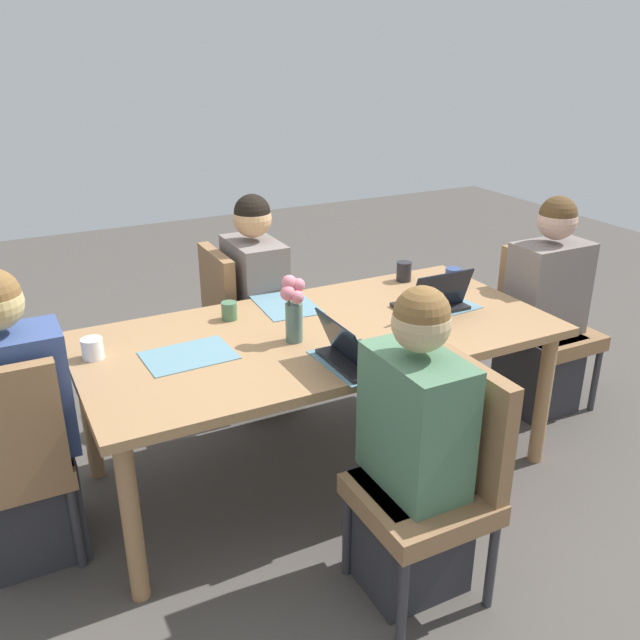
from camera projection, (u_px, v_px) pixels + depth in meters
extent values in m
plane|color=#4C4742|center=(320.00, 467.00, 3.31)|extent=(10.00, 10.00, 0.00)
cube|color=#9E754C|center=(320.00, 334.00, 3.04)|extent=(2.10, 1.02, 0.04)
cylinder|color=#9E754C|center=(132.00, 522.00, 2.41)|extent=(0.07, 0.07, 0.68)
cylinder|color=#9E754C|center=(543.00, 399.00, 3.24)|extent=(0.07, 0.07, 0.68)
cylinder|color=#9E754C|center=(89.00, 412.00, 3.12)|extent=(0.07, 0.07, 0.68)
cylinder|color=#9E754C|center=(435.00, 334.00, 3.94)|extent=(0.07, 0.07, 0.68)
cube|color=olive|center=(9.00, 466.00, 2.61)|extent=(0.44, 0.44, 0.08)
cube|color=olive|center=(0.00, 430.00, 2.35)|extent=(0.42, 0.06, 0.45)
cylinder|color=#333338|center=(62.00, 475.00, 2.94)|extent=(0.04, 0.04, 0.37)
cylinder|color=#333338|center=(77.00, 527.00, 2.62)|extent=(0.04, 0.04, 0.37)
cube|color=#2D2D33|center=(33.00, 501.00, 2.71)|extent=(0.34, 0.36, 0.45)
cube|color=#384C84|center=(13.00, 396.00, 2.53)|extent=(0.40, 0.24, 0.50)
cube|color=olive|center=(549.00, 337.00, 3.74)|extent=(0.44, 0.44, 0.08)
cube|color=olive|center=(530.00, 281.00, 3.79)|extent=(0.42, 0.06, 0.45)
cylinder|color=#333338|center=(595.00, 380.00, 3.75)|extent=(0.04, 0.04, 0.37)
cylinder|color=#333338|center=(543.00, 395.00, 3.59)|extent=(0.04, 0.04, 0.37)
cylinder|color=#333338|center=(545.00, 354.00, 4.06)|extent=(0.04, 0.04, 0.37)
cylinder|color=#333338|center=(495.00, 367.00, 3.90)|extent=(0.04, 0.04, 0.37)
cube|color=#2D2D33|center=(537.00, 369.00, 3.78)|extent=(0.34, 0.36, 0.45)
cube|color=slate|center=(548.00, 289.00, 3.60)|extent=(0.40, 0.24, 0.50)
sphere|color=tan|center=(557.00, 220.00, 3.46)|extent=(0.20, 0.20, 0.20)
sphere|color=#51381E|center=(558.00, 215.00, 3.45)|extent=(0.19, 0.19, 0.19)
cube|color=olive|center=(253.00, 332.00, 3.80)|extent=(0.44, 0.44, 0.08)
cube|color=olive|center=(218.00, 293.00, 3.62)|extent=(0.06, 0.42, 0.45)
cylinder|color=#333338|center=(272.00, 349.00, 4.12)|extent=(0.04, 0.04, 0.37)
cylinder|color=#333338|center=(299.00, 374.00, 3.81)|extent=(0.04, 0.04, 0.37)
cylinder|color=#333338|center=(212.00, 361.00, 3.96)|extent=(0.04, 0.04, 0.37)
cylinder|color=#333338|center=(235.00, 389.00, 3.65)|extent=(0.04, 0.04, 0.37)
cube|color=#2D2D33|center=(258.00, 366.00, 3.82)|extent=(0.36, 0.34, 0.45)
cube|color=slate|center=(255.00, 286.00, 3.64)|extent=(0.24, 0.40, 0.50)
sphere|color=tan|center=(252.00, 218.00, 3.50)|extent=(0.20, 0.20, 0.20)
sphere|color=black|center=(252.00, 213.00, 3.48)|extent=(0.19, 0.19, 0.19)
cube|color=olive|center=(421.00, 499.00, 2.43)|extent=(0.44, 0.44, 0.08)
cube|color=olive|center=(469.00, 422.00, 2.40)|extent=(0.06, 0.42, 0.45)
cylinder|color=#333338|center=(403.00, 602.00, 2.28)|extent=(0.04, 0.04, 0.37)
cylinder|color=#333338|center=(347.00, 534.00, 2.59)|extent=(0.04, 0.04, 0.37)
cylinder|color=#333338|center=(491.00, 565.00, 2.44)|extent=(0.04, 0.04, 0.37)
cylinder|color=#333338|center=(429.00, 505.00, 2.75)|extent=(0.04, 0.04, 0.37)
cube|color=#2D2D33|center=(408.00, 531.00, 2.55)|extent=(0.36, 0.34, 0.45)
cube|color=#4C7556|center=(415.00, 421.00, 2.36)|extent=(0.24, 0.40, 0.50)
sphere|color=tan|center=(421.00, 323.00, 2.22)|extent=(0.20, 0.20, 0.20)
sphere|color=brown|center=(422.00, 314.00, 2.21)|extent=(0.19, 0.19, 0.19)
cylinder|color=#4C6B60|center=(294.00, 322.00, 2.89)|extent=(0.07, 0.07, 0.17)
sphere|color=#DB7584|center=(298.00, 285.00, 2.85)|extent=(0.06, 0.06, 0.06)
cylinder|color=#477A3D|center=(298.00, 294.00, 2.86)|extent=(0.01, 0.01, 0.08)
sphere|color=#DB7584|center=(289.00, 283.00, 2.85)|extent=(0.07, 0.07, 0.07)
cylinder|color=#477A3D|center=(289.00, 292.00, 2.86)|extent=(0.01, 0.01, 0.09)
sphere|color=#DB7584|center=(288.00, 293.00, 2.83)|extent=(0.07, 0.07, 0.07)
cylinder|color=#477A3D|center=(288.00, 299.00, 2.84)|extent=(0.01, 0.01, 0.05)
sphere|color=#DB7584|center=(297.00, 297.00, 2.83)|extent=(0.06, 0.06, 0.06)
cylinder|color=#477A3D|center=(297.00, 301.00, 2.84)|extent=(0.01, 0.01, 0.04)
cube|color=slate|center=(189.00, 355.00, 2.79)|extent=(0.37, 0.27, 0.00)
cube|color=slate|center=(437.00, 306.00, 3.29)|extent=(0.38, 0.29, 0.00)
cube|color=slate|center=(286.00, 305.00, 3.31)|extent=(0.28, 0.38, 0.00)
cube|color=slate|center=(356.00, 362.00, 2.74)|extent=(0.27, 0.37, 0.00)
cube|color=black|center=(358.00, 361.00, 2.72)|extent=(0.22, 0.32, 0.02)
cube|color=black|center=(343.00, 341.00, 2.65)|extent=(0.09, 0.31, 0.19)
cube|color=black|center=(430.00, 306.00, 3.27)|extent=(0.32, 0.22, 0.02)
cube|color=black|center=(441.00, 291.00, 3.17)|extent=(0.31, 0.07, 0.19)
cylinder|color=#33477A|center=(453.00, 278.00, 3.52)|extent=(0.08, 0.08, 0.11)
cylinder|color=#47704C|center=(229.00, 311.00, 3.13)|extent=(0.07, 0.07, 0.08)
cylinder|color=white|center=(92.00, 348.00, 2.75)|extent=(0.09, 0.09, 0.09)
cylinder|color=#232328|center=(404.00, 271.00, 3.63)|extent=(0.08, 0.08, 0.10)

